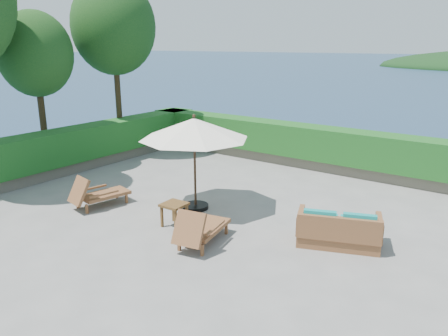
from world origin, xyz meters
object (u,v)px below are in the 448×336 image
Objects in this scene: lounge_right at (200,228)px; side_table at (174,207)px; wicker_loveseat at (338,231)px; patio_umbrella at (194,130)px; lounge_left at (97,193)px.

side_table is at bearing 148.68° from lounge_right.
side_table is 0.30× the size of wicker_loveseat.
lounge_right is at bearing -20.54° from side_table.
lounge_left is (-2.03, -1.33, -1.61)m from patio_umbrella.
patio_umbrella is at bearing 44.60° from lounge_left.
lounge_right is 0.86× the size of wicker_loveseat.
wicker_loveseat is (3.58, 0.09, -1.65)m from patio_umbrella.
wicker_loveseat is (5.60, 1.42, -0.04)m from lounge_left.
patio_umbrella reaches higher than lounge_left.
lounge_left is at bearing -174.12° from side_table.
patio_umbrella is 2.56m from lounge_right.
lounge_right is (3.37, -0.15, 0.01)m from lounge_left.
side_table is (-1.05, 0.39, 0.08)m from lounge_right.
lounge_right is 1.12m from side_table.
lounge_right reaches higher than wicker_loveseat.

